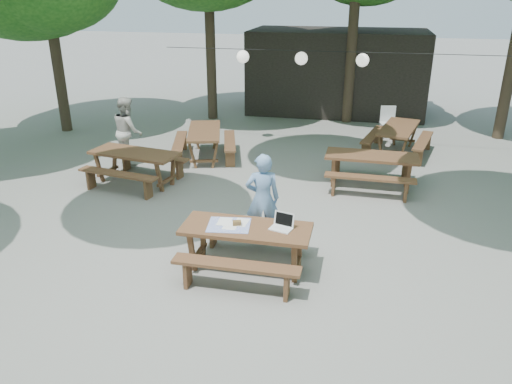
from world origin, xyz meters
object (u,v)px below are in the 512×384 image
Objects in this scene: main_picnic_table at (246,248)px; plastic_chair at (388,129)px; picnic_table_nw at (136,167)px; second_person at (128,131)px; woman at (263,199)px.

main_picnic_table is 8.58m from plastic_chair.
picnic_table_nw is 1.26× the size of second_person.
plastic_chair is (5.68, 5.13, -0.13)m from picnic_table_nw.
woman is (0.05, 0.99, 0.42)m from main_picnic_table.
woman is at bearing -117.85° from plastic_chair.
main_picnic_table is 1.08m from woman.
plastic_chair reaches higher than picnic_table_nw.
woman is at bearing 87.10° from main_picnic_table.
plastic_chair is at bearing 74.06° from main_picnic_table.
picnic_table_nw is 1.33× the size of woman.
plastic_chair is at bearing -123.18° from woman.
main_picnic_table is at bearing 71.55° from woman.
plastic_chair reaches higher than main_picnic_table.
woman is 7.63m from plastic_chair.
second_person is (-4.07, 4.37, 0.46)m from main_picnic_table.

